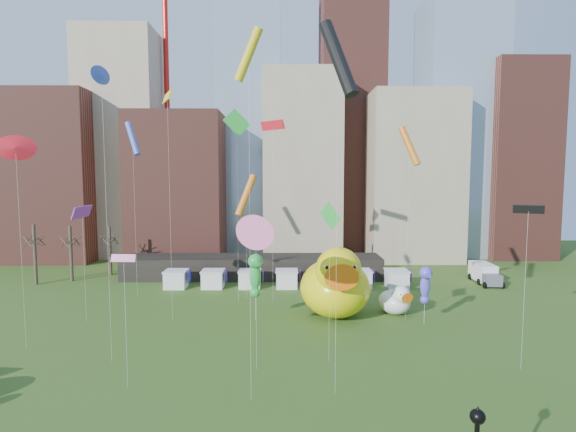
{
  "coord_description": "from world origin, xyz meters",
  "views": [
    {
      "loc": [
        0.58,
        -21.77,
        14.81
      ],
      "look_at": [
        0.92,
        10.32,
        12.0
      ],
      "focal_mm": 27.0,
      "sensor_mm": 36.0,
      "label": 1
    }
  ],
  "objects_px": {
    "seahorse_purple": "(425,282)",
    "seahorse_green": "(255,272)",
    "big_duck": "(336,284)",
    "box_truck": "(484,273)",
    "small_duck": "(396,300)"
  },
  "relations": [
    {
      "from": "small_duck",
      "to": "box_truck",
      "type": "xyz_separation_m",
      "value": [
        16.24,
        14.07,
        -0.16
      ]
    },
    {
      "from": "big_duck",
      "to": "seahorse_purple",
      "type": "height_order",
      "value": "big_duck"
    },
    {
      "from": "seahorse_purple",
      "to": "seahorse_green",
      "type": "bearing_deg",
      "value": 175.39
    },
    {
      "from": "seahorse_green",
      "to": "seahorse_purple",
      "type": "distance_m",
      "value": 17.37
    },
    {
      "from": "big_duck",
      "to": "seahorse_purple",
      "type": "relative_size",
      "value": 1.72
    },
    {
      "from": "small_duck",
      "to": "seahorse_green",
      "type": "relative_size",
      "value": 0.69
    },
    {
      "from": "seahorse_green",
      "to": "seahorse_purple",
      "type": "xyz_separation_m",
      "value": [
        17.29,
        -1.43,
        -0.77
      ]
    },
    {
      "from": "small_duck",
      "to": "seahorse_purple",
      "type": "bearing_deg",
      "value": -76.85
    },
    {
      "from": "big_duck",
      "to": "box_truck",
      "type": "distance_m",
      "value": 27.57
    },
    {
      "from": "big_duck",
      "to": "seahorse_green",
      "type": "distance_m",
      "value": 8.63
    },
    {
      "from": "box_truck",
      "to": "small_duck",
      "type": "bearing_deg",
      "value": -136.74
    },
    {
      "from": "small_duck",
      "to": "box_truck",
      "type": "bearing_deg",
      "value": 20.2
    },
    {
      "from": "seahorse_purple",
      "to": "box_truck",
      "type": "height_order",
      "value": "seahorse_purple"
    },
    {
      "from": "big_duck",
      "to": "seahorse_purple",
      "type": "distance_m",
      "value": 9.09
    },
    {
      "from": "small_duck",
      "to": "big_duck",
      "type": "bearing_deg",
      "value": 168.31
    }
  ]
}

